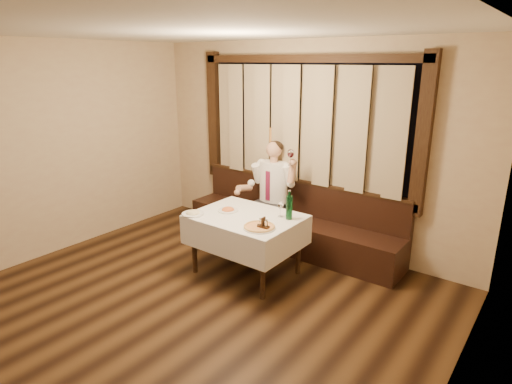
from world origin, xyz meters
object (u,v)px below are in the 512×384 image
Objects in this scene: pizza at (259,227)px; banquette at (291,225)px; dining_table at (246,224)px; pasta_red at (228,208)px; cruet_caddy at (263,225)px; pasta_cream at (193,212)px; seated_man at (271,186)px; green_bottle at (289,207)px.

banquette is at bearing 106.41° from pizza.
pizza is at bearing -31.86° from dining_table.
banquette is 8.78× the size of pizza.
banquette is at bearing 75.22° from pasta_red.
cruet_caddy is at bearing -28.29° from dining_table.
pasta_cream is (-0.53, -0.36, 0.14)m from dining_table.
pasta_cream is at bearing -146.12° from dining_table.
cruet_caddy is (0.05, 0.00, 0.03)m from pizza.
cruet_caddy is (0.70, -0.22, 0.01)m from pasta_red.
dining_table is 1.00m from seated_man.
pizza is 0.06m from cruet_caddy.
green_bottle is at bearing -43.34° from seated_man.
pizza is 0.68m from pasta_red.
green_bottle is 1.06m from seated_man.
pasta_red is (-0.27, -0.01, 0.14)m from dining_table.
seated_man is (-0.29, -0.09, 0.54)m from banquette.
banquette is at bearing 90.00° from dining_table.
pasta_red is at bearing 161.08° from pizza.
seated_man reaches higher than cruet_caddy.
dining_table is 0.65m from pasta_cream.
green_bottle is at bearing 81.95° from cruet_caddy.
pasta_red is 0.72× the size of green_bottle.
pasta_cream is 1.16m from green_bottle.
dining_table is 0.51m from cruet_caddy.
banquette is 12.71× the size of pasta_red.
dining_table is 0.58m from green_bottle.
pasta_red is at bearing -88.70° from seated_man.
banquette is 1.41m from cruet_caddy.
cruet_caddy is at bearing -96.76° from green_bottle.
pasta_cream is (-0.90, -0.13, 0.02)m from pizza.
pasta_cream is at bearing -171.98° from pizza.
seated_man is (-0.72, 1.16, 0.04)m from cruet_caddy.
cruet_caddy is at bearing -17.43° from pasta_red.
green_bottle is (0.48, 0.21, 0.25)m from dining_table.
pizza is 2.61× the size of cruet_caddy.
cruet_caddy is (0.95, 0.13, 0.01)m from pasta_cream.
pasta_red is 0.94m from seated_man.
pasta_red is 1.80× the size of cruet_caddy.
pizza is at bearing -18.92° from pasta_red.
cruet_caddy is (-0.05, -0.43, -0.10)m from green_bottle.
dining_table is at bearing -72.50° from seated_man.
pizza is 1.04× the size of green_bottle.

